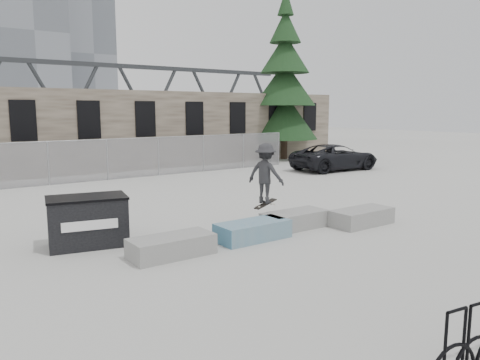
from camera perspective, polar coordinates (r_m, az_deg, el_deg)
name	(u,v)px	position (r m, az deg, el deg)	size (l,w,h in m)	color
ground	(269,235)	(13.08, 3.51, -6.66)	(120.00, 120.00, 0.00)	#B6B6B1
stone_wall	(82,131)	(27.23, -18.70, 5.66)	(36.00, 2.58, 4.50)	brown
chainlink_fence	(107,159)	(23.78, -15.89, 2.48)	(22.06, 0.06, 2.02)	gray
planter_far_left	(172,245)	(11.26, -8.33, -7.88)	(2.00, 0.90, 0.49)	gray
planter_center_left	(253,230)	(12.53, 1.56, -6.09)	(2.00, 0.90, 0.49)	teal
planter_center_right	(295,219)	(13.81, 6.71, -4.75)	(2.00, 0.90, 0.49)	gray
planter_offset	(362,216)	(14.55, 14.63, -4.29)	(2.00, 0.90, 0.49)	gray
dumpster	(88,221)	(12.51, -18.08, -4.76)	(2.14, 1.56, 1.27)	black
spruce_tree	(285,87)	(32.86, 5.46, 11.17)	(4.64, 4.64, 11.50)	#38281E
truss_bridge	(66,104)	(67.22, -20.43, 8.67)	(70.00, 3.00, 9.80)	#2D3033
suv	(335,157)	(27.30, 11.51, 2.76)	(2.45, 5.31, 1.48)	black
skateboarder	(266,174)	(13.60, 3.15, 0.79)	(1.04, 1.29, 1.88)	#28282B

